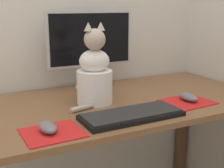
{
  "coord_description": "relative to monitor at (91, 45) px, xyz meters",
  "views": [
    {
      "loc": [
        -0.61,
        -1.23,
        1.16
      ],
      "look_at": [
        -0.04,
        -0.11,
        0.84
      ],
      "focal_mm": 50.0,
      "sensor_mm": 36.0,
      "label": 1
    }
  ],
  "objects": [
    {
      "name": "desk",
      "position": [
        -0.02,
        -0.26,
        -0.32
      ],
      "size": [
        1.47,
        0.71,
        0.73
      ],
      "color": "brown",
      "rests_on": "ground_plane"
    },
    {
      "name": "monitor",
      "position": [
        0.0,
        0.0,
        0.0
      ],
      "size": [
        0.46,
        0.17,
        0.4
      ],
      "color": "#B2B2B7",
      "rests_on": "desk"
    },
    {
      "name": "keyboard",
      "position": [
        -0.03,
        -0.49,
        -0.22
      ],
      "size": [
        0.41,
        0.17,
        0.02
      ],
      "rotation": [
        0.0,
        0.0,
        0.01
      ],
      "color": "black",
      "rests_on": "desk"
    },
    {
      "name": "mousepad_left",
      "position": [
        -0.36,
        -0.5,
        -0.23
      ],
      "size": [
        0.21,
        0.19,
        0.0
      ],
      "rotation": [
        0.0,
        0.0,
        0.04
      ],
      "color": "red",
      "rests_on": "desk"
    },
    {
      "name": "mousepad_right",
      "position": [
        0.29,
        -0.43,
        -0.23
      ],
      "size": [
        0.22,
        0.2,
        0.0
      ],
      "rotation": [
        0.0,
        0.0,
        0.08
      ],
      "color": "red",
      "rests_on": "desk"
    },
    {
      "name": "computer_mouse_left",
      "position": [
        -0.37,
        -0.49,
        -0.21
      ],
      "size": [
        0.06,
        0.1,
        0.03
      ],
      "color": "slate",
      "rests_on": "mousepad_left"
    },
    {
      "name": "computer_mouse_right",
      "position": [
        0.3,
        -0.42,
        -0.21
      ],
      "size": [
        0.06,
        0.11,
        0.03
      ],
      "color": "slate",
      "rests_on": "mousepad_right"
    },
    {
      "name": "cat",
      "position": [
        -0.09,
        -0.25,
        -0.1
      ],
      "size": [
        0.24,
        0.19,
        0.36
      ],
      "rotation": [
        0.0,
        0.0,
        -0.11
      ],
      "color": "white",
      "rests_on": "desk"
    }
  ]
}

